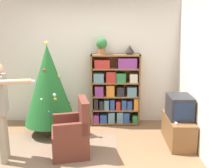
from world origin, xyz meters
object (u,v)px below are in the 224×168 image
at_px(table_lamp, 129,49).
at_px(television, 178,107).
at_px(standing_person, 0,105).
at_px(potted_plant, 101,45).
at_px(christmas_tree, 48,85).
at_px(bookshelf, 114,91).
at_px(armchair, 72,136).

bearing_deg(table_lamp, television, -48.85).
distance_m(standing_person, potted_plant, 2.24).
xyz_separation_m(christmas_tree, table_lamp, (1.54, 0.49, 0.63)).
bearing_deg(bookshelf, christmas_tree, -159.14).
relative_size(christmas_tree, potted_plant, 5.39).
relative_size(armchair, standing_person, 0.61).
distance_m(standing_person, table_lamp, 2.61).
bearing_deg(armchair, bookshelf, 139.11).
height_order(potted_plant, table_lamp, potted_plant).
height_order(bookshelf, christmas_tree, christmas_tree).
relative_size(christmas_tree, armchair, 1.93).
bearing_deg(potted_plant, bookshelf, -1.63).
xyz_separation_m(bookshelf, christmas_tree, (-1.26, -0.48, 0.24)).
bearing_deg(television, table_lamp, 131.15).
relative_size(bookshelf, standing_person, 0.98).
height_order(armchair, standing_person, standing_person).
height_order(armchair, potted_plant, potted_plant).
bearing_deg(standing_person, potted_plant, 124.81).
relative_size(christmas_tree, table_lamp, 8.87).
distance_m(bookshelf, table_lamp, 0.91).
relative_size(potted_plant, table_lamp, 1.64).
xyz_separation_m(christmas_tree, armchair, (0.56, -0.86, -0.63)).
height_order(christmas_tree, armchair, christmas_tree).
bearing_deg(table_lamp, standing_person, -142.38).
bearing_deg(christmas_tree, television, -10.61).
bearing_deg(bookshelf, standing_person, -138.23).
height_order(television, potted_plant, potted_plant).
relative_size(television, table_lamp, 2.59).
bearing_deg(table_lamp, christmas_tree, -162.44).
bearing_deg(potted_plant, standing_person, -132.94).
relative_size(television, potted_plant, 1.57).
relative_size(armchair, potted_plant, 2.80).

